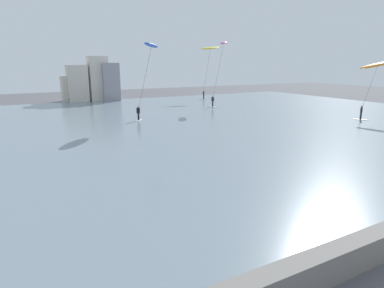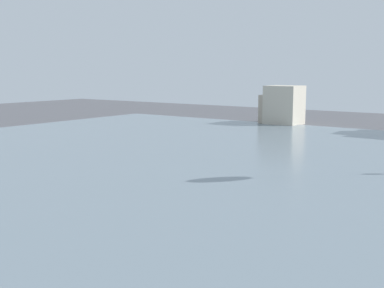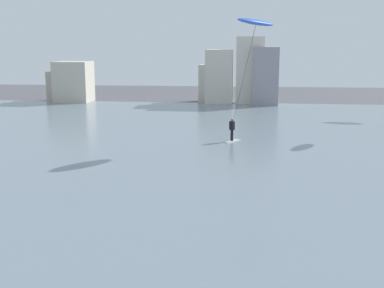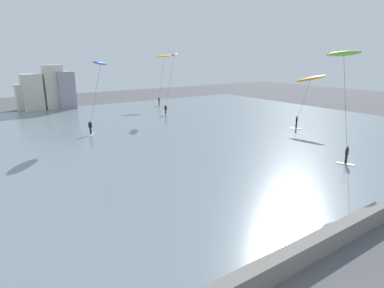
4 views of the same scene
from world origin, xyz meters
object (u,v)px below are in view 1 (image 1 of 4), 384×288
kitesurfer_blue (150,50)px  kitesurfer_orange (376,68)px  kitesurfer_yellow (210,51)px  kitesurfer_pink (223,48)px

kitesurfer_blue → kitesurfer_orange: bearing=-23.6°
kitesurfer_orange → kitesurfer_yellow: kitesurfer_yellow is taller
kitesurfer_pink → kitesurfer_yellow: 11.34m
kitesurfer_orange → kitesurfer_pink: bearing=118.6°
kitesurfer_orange → kitesurfer_pink: (-9.61, 17.64, 2.64)m
kitesurfer_orange → kitesurfer_blue: bearing=156.4°
kitesurfer_orange → kitesurfer_yellow: (-5.29, 28.11, 2.60)m
kitesurfer_pink → kitesurfer_yellow: kitesurfer_pink is taller
kitesurfer_pink → kitesurfer_orange: bearing=-61.4°
kitesurfer_blue → kitesurfer_pink: 15.97m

